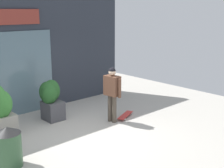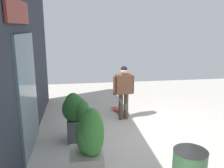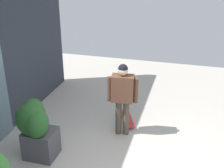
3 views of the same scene
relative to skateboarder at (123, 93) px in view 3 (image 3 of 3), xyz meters
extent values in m
cylinder|color=#4C4238|center=(-0.01, 0.08, -0.58)|extent=(0.13, 0.13, 0.79)
cylinder|color=#4C4238|center=(0.01, -0.08, -0.58)|extent=(0.13, 0.13, 0.79)
cube|color=brown|center=(0.00, 0.00, 0.10)|extent=(0.31, 0.48, 0.56)
cylinder|color=brown|center=(-0.03, 0.27, 0.07)|extent=(0.09, 0.09, 0.53)
cylinder|color=brown|center=(0.03, -0.27, 0.07)|extent=(0.09, 0.09, 0.53)
sphere|color=beige|center=(0.00, 0.00, 0.49)|extent=(0.20, 0.20, 0.20)
sphere|color=black|center=(0.00, 0.00, 0.53)|extent=(0.19, 0.19, 0.19)
cube|color=red|center=(0.54, 0.00, -0.90)|extent=(0.82, 0.49, 0.02)
cylinder|color=silver|center=(0.74, 0.20, -0.95)|extent=(0.06, 0.05, 0.05)
cylinder|color=silver|center=(0.82, 0.01, -0.95)|extent=(0.06, 0.05, 0.05)
cylinder|color=silver|center=(0.26, 0.00, -0.95)|extent=(0.06, 0.05, 0.05)
cylinder|color=silver|center=(0.34, -0.20, -0.95)|extent=(0.06, 0.05, 0.05)
cube|color=#47474C|center=(-1.16, 1.30, -0.70)|extent=(0.51, 0.58, 0.55)
ellipsoid|color=#235123|center=(-1.28, 1.27, -0.19)|extent=(0.48, 0.41, 0.55)
ellipsoid|color=#235123|center=(-1.24, 1.40, -0.15)|extent=(0.47, 0.58, 0.63)
ellipsoid|color=#235123|center=(-1.10, 1.43, -0.14)|extent=(0.51, 0.43, 0.66)
camera|label=1|loc=(-5.51, -6.03, 2.18)|focal=48.15mm
camera|label=2|loc=(-6.52, 1.33, 1.69)|focal=38.08mm
camera|label=3|loc=(-5.32, -1.27, 2.61)|focal=47.55mm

